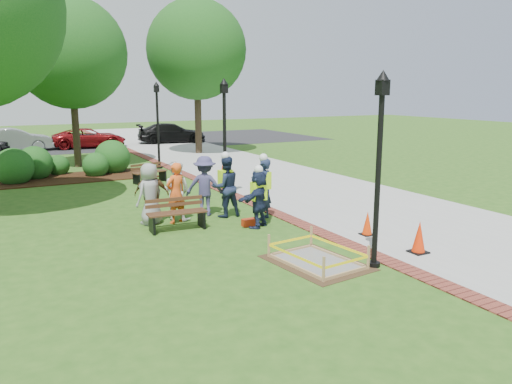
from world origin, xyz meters
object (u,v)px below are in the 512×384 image
bench_near (177,220)px  hivis_worker_c (226,185)px  hivis_worker_a (259,196)px  hivis_worker_b (263,187)px  cone_front (419,238)px  lamp_near (379,156)px  wet_concrete_pad (317,253)px

bench_near → hivis_worker_c: size_ratio=0.82×
hivis_worker_a → hivis_worker_b: size_ratio=0.89×
cone_front → hivis_worker_a: hivis_worker_a is taller
hivis_worker_b → hivis_worker_c: (-0.87, 0.81, 0.01)m
hivis_worker_b → hivis_worker_c: size_ratio=0.99×
lamp_near → hivis_worker_b: bearing=92.3°
bench_near → hivis_worker_b: hivis_worker_b is taller
cone_front → lamp_near: size_ratio=0.19×
bench_near → wet_concrete_pad: bearing=-65.1°
cone_front → hivis_worker_c: 6.03m
hivis_worker_a → hivis_worker_b: 0.90m
cone_front → hivis_worker_a: bearing=120.6°
hivis_worker_a → hivis_worker_b: (0.54, 0.71, 0.09)m
hivis_worker_a → hivis_worker_c: size_ratio=0.89×
hivis_worker_a → hivis_worker_c: bearing=102.3°
cone_front → bench_near: bearing=133.7°
lamp_near → hivis_worker_a: 4.43m
hivis_worker_c → hivis_worker_b: bearing=-43.0°
hivis_worker_a → hivis_worker_b: bearing=52.9°
bench_near → hivis_worker_b: 2.80m
wet_concrete_pad → lamp_near: bearing=-37.4°
wet_concrete_pad → hivis_worker_a: hivis_worker_a is taller
wet_concrete_pad → hivis_worker_a: (0.27, 3.30, 0.66)m
wet_concrete_pad → hivis_worker_c: hivis_worker_c is taller
hivis_worker_b → hivis_worker_c: 1.19m
cone_front → hivis_worker_a: (-2.28, 3.87, 0.51)m
cone_front → lamp_near: bearing=-172.6°
wet_concrete_pad → hivis_worker_b: bearing=78.6°
wet_concrete_pad → lamp_near: 2.58m
bench_near → hivis_worker_a: size_ratio=0.93×
wet_concrete_pad → bench_near: bench_near is taller
wet_concrete_pad → hivis_worker_b: hivis_worker_b is taller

